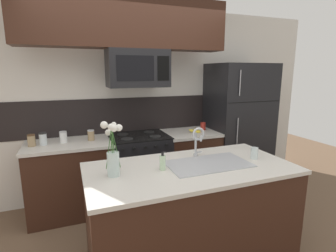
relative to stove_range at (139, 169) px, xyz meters
The scene contains 21 objects.
ground_plane 1.01m from the stove_range, 90.00° to the right, with size 10.00×10.00×0.00m, color brown.
rear_partition 0.97m from the stove_range, 51.72° to the left, with size 5.20×0.10×2.60m, color silver.
splash_band 0.76m from the stove_range, 90.00° to the left, with size 3.44×0.01×0.48m, color black.
back_counter_left 0.87m from the stove_range, behind, with size 1.01×0.65×0.91m.
back_counter_right 0.75m from the stove_range, ahead, with size 0.76×0.65×0.91m.
stove_range is the anchor object (origin of this frame).
microwave 1.32m from the stove_range, 89.84° to the right, with size 0.74×0.40×0.46m.
upper_cabinet_band 1.85m from the stove_range, 157.83° to the right, with size 2.47×0.34×0.60m, color #381E14.
refrigerator 1.62m from the stove_range, ahead, with size 0.89×0.74×1.86m.
storage_jar_tall 1.36m from the stove_range, behind, with size 0.08×0.08×0.14m.
storage_jar_medium 1.25m from the stove_range, behind, with size 0.08×0.08×0.15m.
storage_jar_short 1.05m from the stove_range, behind, with size 0.08×0.08×0.14m.
storage_jar_squat 0.79m from the stove_range, behind, with size 0.08×0.08×0.13m.
banana_bunch 0.93m from the stove_range, ahead, with size 0.19×0.12×0.08m.
coffee_tin 1.10m from the stove_range, ahead, with size 0.08×0.08×0.11m, color #B22D23.
island_counter 1.26m from the stove_range, 82.89° to the right, with size 1.86×0.93×0.91m.
kitchen_sink 1.35m from the stove_range, 75.17° to the right, with size 0.76×0.44×0.16m.
sink_faucet 1.26m from the stove_range, 72.19° to the right, with size 0.14×0.14×0.31m.
dish_soap_bottle 1.34m from the stove_range, 95.09° to the right, with size 0.06×0.05×0.16m.
drinking_glass 1.60m from the stove_range, 57.00° to the right, with size 0.07×0.07×0.11m.
flower_vase 1.46m from the stove_range, 113.54° to the right, with size 0.17×0.16×0.46m.
Camera 1 is at (-0.83, -2.36, 1.75)m, focal length 28.00 mm.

